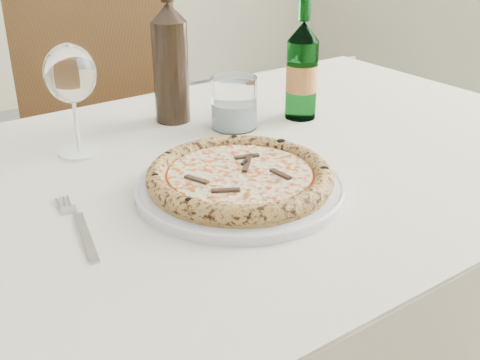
# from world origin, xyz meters

# --- Properties ---
(dining_table) EXTENTS (1.53, 1.00, 0.76)m
(dining_table) POSITION_xyz_m (0.20, 0.13, 0.67)
(dining_table) COLOR brown
(dining_table) RESTS_ON floor
(chair_far) EXTENTS (0.62, 0.62, 0.93)m
(chair_far) POSITION_xyz_m (0.24, 0.92, 0.53)
(chair_far) COLOR brown
(chair_far) RESTS_ON floor
(plate) EXTENTS (0.32, 0.32, 0.02)m
(plate) POSITION_xyz_m (0.20, 0.03, 0.76)
(plate) COLOR white
(plate) RESTS_ON dining_table
(pizza) EXTENTS (0.28, 0.28, 0.03)m
(pizza) POSITION_xyz_m (0.20, 0.03, 0.78)
(pizza) COLOR tan
(pizza) RESTS_ON plate
(fork) EXTENTS (0.03, 0.19, 0.00)m
(fork) POSITION_xyz_m (-0.04, 0.04, 0.76)
(fork) COLOR #A2A5AA
(fork) RESTS_ON dining_table
(wine_glass) EXTENTS (0.09, 0.09, 0.19)m
(wine_glass) POSITION_xyz_m (0.04, 0.30, 0.89)
(wine_glass) COLOR white
(wine_glass) RESTS_ON dining_table
(tumbler) EXTENTS (0.09, 0.09, 0.10)m
(tumbler) POSITION_xyz_m (0.33, 0.28, 0.80)
(tumbler) COLOR white
(tumbler) RESTS_ON dining_table
(beer_bottle) EXTENTS (0.06, 0.06, 0.24)m
(beer_bottle) POSITION_xyz_m (0.48, 0.27, 0.85)
(beer_bottle) COLOR #358347
(beer_bottle) RESTS_ON dining_table
(wine_bottle) EXTENTS (0.07, 0.07, 0.28)m
(wine_bottle) POSITION_xyz_m (0.25, 0.38, 0.87)
(wine_bottle) COLOR black
(wine_bottle) RESTS_ON dining_table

